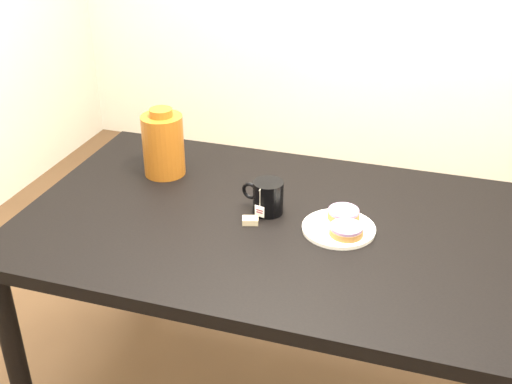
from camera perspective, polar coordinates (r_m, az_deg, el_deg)
table at (r=1.88m, az=0.92°, el=-4.57°), size 1.40×0.90×0.75m
plate at (r=1.80m, az=7.36°, el=-3.18°), size 0.20×0.20×0.02m
bagel_back at (r=1.83m, az=7.78°, el=-1.93°), size 0.12×0.12×0.03m
bagel_front at (r=1.76m, az=8.03°, el=-3.37°), size 0.11×0.11×0.03m
mug at (r=1.85m, az=1.02°, el=-0.43°), size 0.14×0.11×0.10m
teabag_pouch at (r=1.81m, az=-0.51°, el=-2.56°), size 0.05×0.04×0.02m
bagel_package at (r=2.07m, az=-8.25°, el=4.23°), size 0.14×0.14×0.22m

